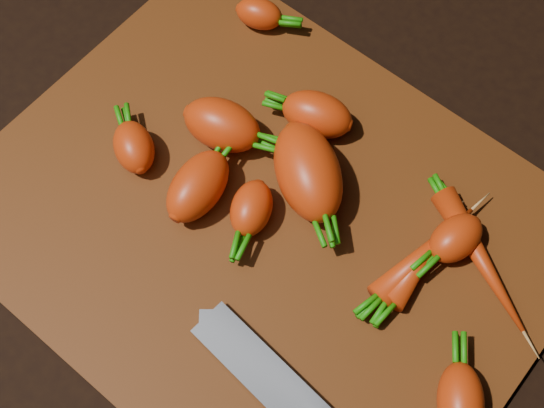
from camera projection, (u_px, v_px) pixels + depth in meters
The scene contains 14 objects.
ground at pixel (265, 228), 0.68m from camera, with size 2.00×2.00×0.01m, color black.
cutting_board at pixel (265, 223), 0.67m from camera, with size 0.50×0.40×0.01m, color #502408.
carrot_0 at pixel (222, 125), 0.68m from camera, with size 0.07×0.05×0.05m, color #C2320A.
carrot_1 at pixel (134, 147), 0.68m from camera, with size 0.05×0.04×0.04m, color #C2320A.
carrot_2 at pixel (308, 172), 0.66m from camera, with size 0.10×0.06×0.06m, color #C2320A.
carrot_3 at pixel (198, 186), 0.66m from camera, with size 0.07×0.04×0.04m, color #C2320A.
carrot_4 at pixel (317, 114), 0.69m from camera, with size 0.07×0.04×0.04m, color #C2320A.
carrot_5 at pixel (259, 14), 0.75m from camera, with size 0.05×0.03×0.03m, color #C2320A.
carrot_6 at pixel (461, 402), 0.58m from camera, with size 0.06×0.04×0.04m, color #C2320A.
carrot_7 at pixel (426, 253), 0.64m from camera, with size 0.12×0.02×0.02m, color #C2320A.
carrot_8 at pixel (481, 260), 0.64m from camera, with size 0.14×0.02×0.02m, color #C2320A.
carrot_9 at pixel (420, 261), 0.64m from camera, with size 0.09×0.02×0.02m, color #C2320A.
carrot_10 at pixel (456, 238), 0.64m from camera, with size 0.05×0.04×0.04m, color #C2320A.
carrot_11 at pixel (251, 208), 0.65m from camera, with size 0.05×0.04×0.04m, color #C2320A.
Camera 1 is at (0.18, -0.21, 0.62)m, focal length 50.00 mm.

